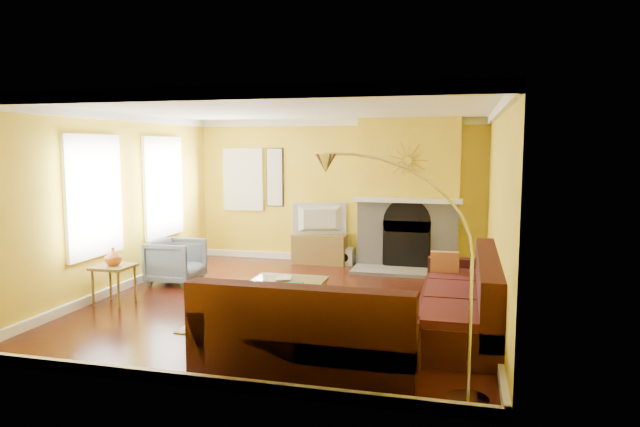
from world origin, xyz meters
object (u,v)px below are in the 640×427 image
(sectional_sofa, at_px, (368,293))
(media_console, at_px, (320,249))
(side_table, at_px, (114,285))
(armchair, at_px, (176,261))
(arc_lamp, at_px, (402,279))
(coffee_table, at_px, (285,296))

(sectional_sofa, xyz_separation_m, media_console, (-1.54, 3.67, -0.17))
(media_console, relative_size, side_table, 1.82)
(sectional_sofa, height_order, armchair, sectional_sofa)
(media_console, distance_m, arc_lamp, 5.89)
(coffee_table, bearing_deg, armchair, 154.08)
(coffee_table, bearing_deg, sectional_sofa, -23.80)
(media_console, height_order, armchair, armchair)
(armchair, height_order, side_table, armchair)
(armchair, distance_m, side_table, 1.37)
(sectional_sofa, height_order, side_table, sectional_sofa)
(coffee_table, xyz_separation_m, arc_lamp, (1.81, -2.31, 0.86))
(armchair, relative_size, side_table, 1.41)
(coffee_table, bearing_deg, side_table, -173.11)
(armchair, distance_m, arc_lamp, 5.26)
(sectional_sofa, bearing_deg, armchair, 154.84)
(side_table, distance_m, arc_lamp, 4.73)
(media_console, distance_m, side_table, 4.01)
(armchair, xyz_separation_m, side_table, (-0.22, -1.35, -0.08))
(sectional_sofa, bearing_deg, coffee_table, 156.20)
(media_console, height_order, side_table, same)
(side_table, bearing_deg, arc_lamp, -25.65)
(coffee_table, height_order, side_table, side_table)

